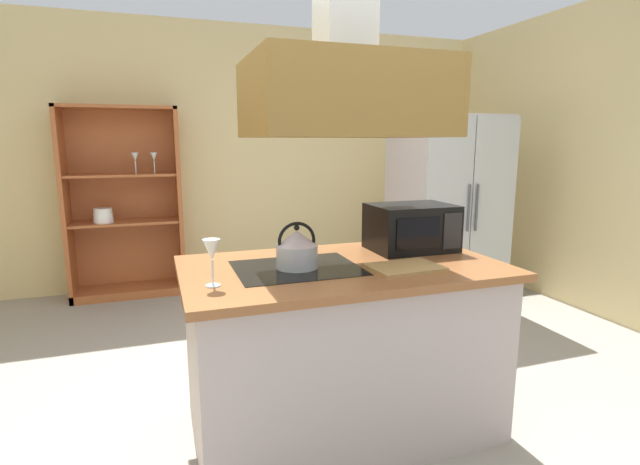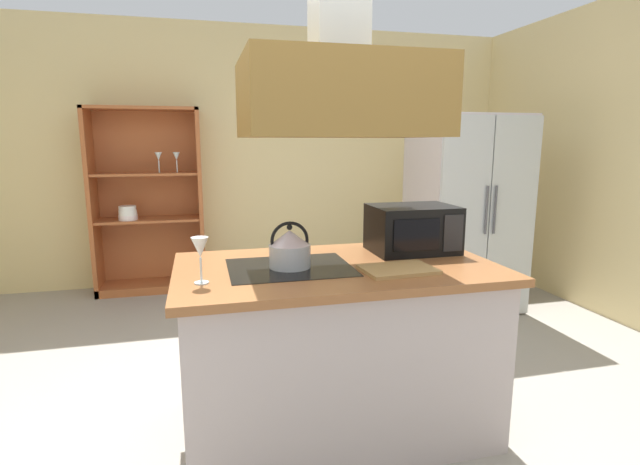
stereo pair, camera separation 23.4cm
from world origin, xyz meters
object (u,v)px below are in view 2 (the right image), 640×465
at_px(refrigerator, 465,213).
at_px(wine_glass_on_counter, 200,249).
at_px(dish_cabinet, 149,211).
at_px(kettle, 290,249).
at_px(microwave, 412,229).
at_px(cutting_board, 398,269).

bearing_deg(refrigerator, wine_glass_on_counter, -142.93).
bearing_deg(dish_cabinet, kettle, -71.96).
height_order(refrigerator, microwave, refrigerator).
relative_size(dish_cabinet, microwave, 3.99).
distance_m(dish_cabinet, microwave, 3.14).
bearing_deg(dish_cabinet, microwave, -58.09).
height_order(refrigerator, dish_cabinet, dish_cabinet).
bearing_deg(dish_cabinet, cutting_board, -64.99).
bearing_deg(kettle, wine_glass_on_counter, -158.42).
relative_size(refrigerator, kettle, 7.63).
bearing_deg(kettle, microwave, 13.90).
height_order(kettle, microwave, microwave).
height_order(refrigerator, cutting_board, refrigerator).
xyz_separation_m(dish_cabinet, cutting_board, (1.41, -3.03, 0.10)).
bearing_deg(microwave, wine_glass_on_counter, -163.20).
xyz_separation_m(kettle, microwave, (0.73, 0.18, 0.03)).
bearing_deg(microwave, kettle, -166.10).
relative_size(refrigerator, cutting_board, 5.11).
height_order(dish_cabinet, microwave, dish_cabinet).
bearing_deg(cutting_board, kettle, 158.56).
height_order(dish_cabinet, kettle, dish_cabinet).
distance_m(dish_cabinet, cutting_board, 3.35).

